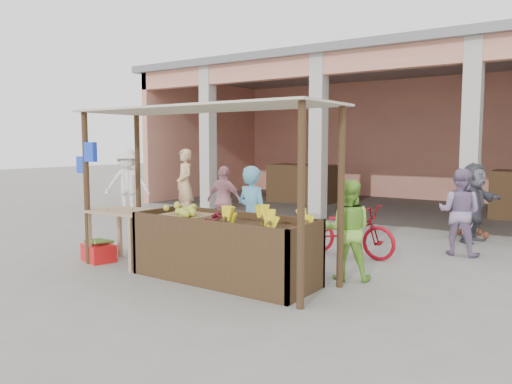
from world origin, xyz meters
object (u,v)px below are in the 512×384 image
Objects in this scene: red_crate at (99,253)px; vendor_blue at (253,213)px; side_table at (124,219)px; vendor_green at (347,227)px; fruit_stall at (224,252)px; motorcycle at (348,229)px.

red_crate is 2.59m from vendor_blue.
red_crate is at bearing 35.50° from vendor_blue.
vendor_green is (3.23, 1.14, 0.02)m from side_table.
red_crate is (-2.35, -0.27, -0.26)m from fruit_stall.
vendor_green is (1.47, 0.17, -0.09)m from vendor_blue.
vendor_blue is 0.95× the size of motorcycle.
vendor_green reaches higher than side_table.
side_table is 3.65m from motorcycle.
fruit_stall is 2.34× the size of side_table.
vendor_green reaches higher than motorcycle.
red_crate is at bearing 133.13° from motorcycle.
motorcycle is at bearing -110.91° from vendor_blue.
fruit_stall is 1.57× the size of vendor_blue.
side_table is 0.76× the size of vendor_green.
fruit_stall is 1.73m from vendor_green.
fruit_stall reaches higher than red_crate.
vendor_blue is (2.25, 1.09, 0.69)m from red_crate.
side_table reaches higher than red_crate.
motorcycle is at bearing -90.37° from vendor_green.
motorcycle is (0.89, 1.52, -0.37)m from vendor_blue.
red_crate is 0.32× the size of vendor_blue.
vendor_blue is at bearing 152.91° from motorcycle.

